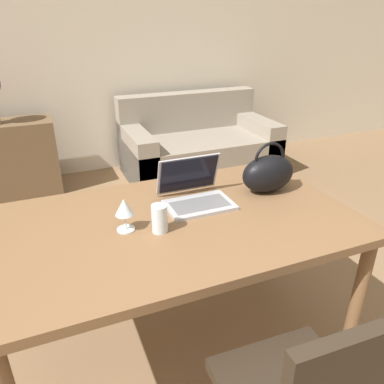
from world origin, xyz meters
TOP-DOWN VIEW (x-y plane):
  - wall_back at (0.00, 3.39)m, footprint 10.00×0.06m
  - dining_table at (-0.02, 0.67)m, footprint 1.55×0.92m
  - couch at (1.02, 2.86)m, footprint 1.56×0.88m
  - laptop at (0.11, 0.81)m, footprint 0.31×0.28m
  - drinking_glass at (-0.12, 0.61)m, footprint 0.07×0.07m
  - wine_glass at (-0.25, 0.67)m, footprint 0.08×0.08m
  - handbag at (0.50, 0.77)m, footprint 0.28×0.16m

SIDE VIEW (x-z plane):
  - couch at x=1.02m, z-range -0.13..0.69m
  - dining_table at x=-0.02m, z-range 0.31..1.08m
  - laptop at x=0.11m, z-range 0.72..0.93m
  - drinking_glass at x=-0.12m, z-range 0.77..0.89m
  - handbag at x=0.50m, z-range 0.74..1.00m
  - wine_glass at x=-0.25m, z-range 0.80..0.94m
  - wall_back at x=0.00m, z-range 0.00..2.70m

